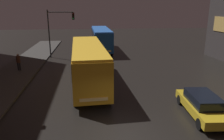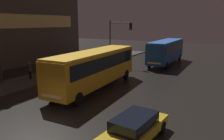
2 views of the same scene
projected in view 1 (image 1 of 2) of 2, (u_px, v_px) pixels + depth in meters
The scene contains 7 objects.
ground_plane at pixel (125, 137), 11.09m from camera, with size 120.00×120.00×0.00m, color black.
sidewalk_left at pixel (9, 80), 19.69m from camera, with size 4.00×48.00×0.15m.
bus_near at pixel (88, 60), 18.42m from camera, with size 3.10×11.53×3.38m.
bus_far at pixel (101, 37), 33.06m from camera, with size 2.68×10.85×3.35m.
car_taxi at pixel (203, 104), 13.19m from camera, with size 2.13×4.77×1.36m.
pedestrian_mid at pixel (18, 61), 22.18m from camera, with size 0.49×0.49×1.72m.
traffic_light_main at pixel (58, 25), 28.00m from camera, with size 3.42×0.35×6.14m.
Camera 1 is at (-1.74, -9.59, 6.33)m, focal length 35.00 mm.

